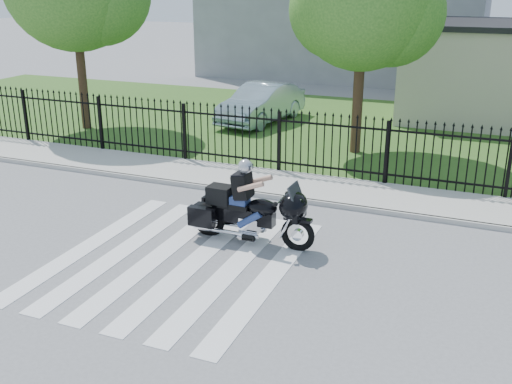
% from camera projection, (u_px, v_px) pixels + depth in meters
% --- Properties ---
extents(ground, '(120.00, 120.00, 0.00)m').
position_uv_depth(ground, '(175.00, 260.00, 11.84)').
color(ground, slate).
rests_on(ground, ground).
extents(crosswalk, '(5.00, 5.50, 0.01)m').
position_uv_depth(crosswalk, '(175.00, 260.00, 11.84)').
color(crosswalk, silver).
rests_on(crosswalk, ground).
extents(sidewalk, '(40.00, 2.00, 0.12)m').
position_uv_depth(sidewalk, '(266.00, 182.00, 16.18)').
color(sidewalk, '#ADAAA3').
rests_on(sidewalk, ground).
extents(curb, '(40.00, 0.12, 0.12)m').
position_uv_depth(curb, '(252.00, 194.00, 15.31)').
color(curb, '#ADAAA3').
rests_on(curb, ground).
extents(grass_strip, '(40.00, 12.00, 0.02)m').
position_uv_depth(grass_strip, '(334.00, 128.00, 22.31)').
color(grass_strip, '#345A1E').
rests_on(grass_strip, ground).
extents(iron_fence, '(26.00, 0.04, 1.80)m').
position_uv_depth(iron_fence, '(279.00, 143.00, 16.77)').
color(iron_fence, black).
rests_on(iron_fence, ground).
extents(tree_mid, '(4.20, 4.20, 6.78)m').
position_uv_depth(tree_mid, '(363.00, 0.00, 17.59)').
color(tree_mid, '#382316').
rests_on(tree_mid, ground).
extents(motorcycle_rider, '(2.79, 0.84, 1.84)m').
position_uv_depth(motorcycle_rider, '(248.00, 208.00, 12.44)').
color(motorcycle_rider, black).
rests_on(motorcycle_rider, ground).
extents(parked_car, '(2.20, 4.62, 1.46)m').
position_uv_depth(parked_car, '(261.00, 103.00, 22.86)').
color(parked_car, '#8EA6B3').
rests_on(parked_car, grass_strip).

